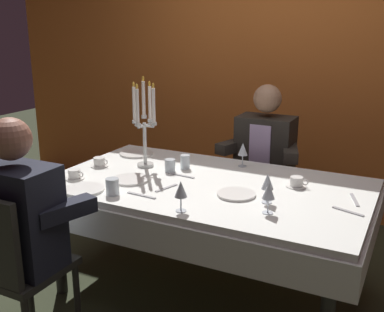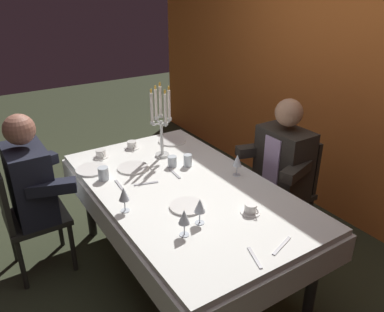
# 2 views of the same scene
# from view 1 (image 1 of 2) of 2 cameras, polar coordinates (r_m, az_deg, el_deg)

# --- Properties ---
(ground_plane) EXTENTS (12.00, 12.00, 0.00)m
(ground_plane) POSITION_cam_1_polar(r_m,az_deg,el_deg) (3.14, 1.79, -16.13)
(ground_plane) COLOR #323824
(back_wall) EXTENTS (6.00, 0.12, 2.70)m
(back_wall) POSITION_cam_1_polar(r_m,az_deg,el_deg) (4.24, 11.73, 11.31)
(back_wall) COLOR orange
(back_wall) RESTS_ON ground_plane
(dining_table) EXTENTS (1.94, 1.14, 0.74)m
(dining_table) POSITION_cam_1_polar(r_m,az_deg,el_deg) (2.86, 1.90, -5.53)
(dining_table) COLOR white
(dining_table) RESTS_ON ground_plane
(candelabra) EXTENTS (0.19, 0.19, 0.61)m
(candelabra) POSITION_cam_1_polar(r_m,az_deg,el_deg) (3.08, -5.87, 3.88)
(candelabra) COLOR silver
(candelabra) RESTS_ON dining_table
(dinner_plate_0) EXTENTS (0.22, 0.22, 0.01)m
(dinner_plate_0) POSITION_cam_1_polar(r_m,az_deg,el_deg) (2.63, 5.45, -4.69)
(dinner_plate_0) COLOR white
(dinner_plate_0) RESTS_ON dining_table
(dinner_plate_1) EXTENTS (0.23, 0.23, 0.01)m
(dinner_plate_1) POSITION_cam_1_polar(r_m,az_deg,el_deg) (2.88, -7.58, -2.88)
(dinner_plate_1) COLOR white
(dinner_plate_1) RESTS_ON dining_table
(dinner_plate_2) EXTENTS (0.24, 0.24, 0.01)m
(dinner_plate_2) POSITION_cam_1_polar(r_m,az_deg,el_deg) (2.76, -13.15, -4.01)
(dinner_plate_2) COLOR white
(dinner_plate_2) RESTS_ON dining_table
(dinner_plate_3) EXTENTS (0.24, 0.24, 0.01)m
(dinner_plate_3) POSITION_cam_1_polar(r_m,az_deg,el_deg) (3.44, -6.84, 0.30)
(dinner_plate_3) COLOR white
(dinner_plate_3) RESTS_ON dining_table
(wine_glass_0) EXTENTS (0.07, 0.07, 0.16)m
(wine_glass_0) POSITION_cam_1_polar(r_m,az_deg,el_deg) (2.51, 9.26, -3.22)
(wine_glass_0) COLOR silver
(wine_glass_0) RESTS_ON dining_table
(wine_glass_1) EXTENTS (0.07, 0.07, 0.16)m
(wine_glass_1) POSITION_cam_1_polar(r_m,az_deg,el_deg) (2.36, -1.38, -4.17)
(wine_glass_1) COLOR silver
(wine_glass_1) RESTS_ON dining_table
(wine_glass_2) EXTENTS (0.07, 0.07, 0.16)m
(wine_glass_2) POSITION_cam_1_polar(r_m,az_deg,el_deg) (3.13, 6.25, 0.75)
(wine_glass_2) COLOR silver
(wine_glass_2) RESTS_ON dining_table
(wine_glass_3) EXTENTS (0.07, 0.07, 0.16)m
(wine_glass_3) POSITION_cam_1_polar(r_m,az_deg,el_deg) (2.37, 9.38, -4.32)
(wine_glass_3) COLOR silver
(wine_glass_3) RESTS_ON dining_table
(water_tumbler_0) EXTENTS (0.07, 0.07, 0.08)m
(water_tumbler_0) POSITION_cam_1_polar(r_m,az_deg,el_deg) (3.02, -2.71, -1.16)
(water_tumbler_0) COLOR silver
(water_tumbler_0) RESTS_ON dining_table
(water_tumbler_1) EXTENTS (0.06, 0.06, 0.09)m
(water_tumbler_1) POSITION_cam_1_polar(r_m,az_deg,el_deg) (3.08, -0.85, -0.71)
(water_tumbler_1) COLOR silver
(water_tumbler_1) RESTS_ON dining_table
(water_tumbler_2) EXTENTS (0.08, 0.08, 0.10)m
(water_tumbler_2) POSITION_cam_1_polar(r_m,az_deg,el_deg) (2.65, -9.74, -3.72)
(water_tumbler_2) COLOR silver
(water_tumbler_2) RESTS_ON dining_table
(coffee_cup_0) EXTENTS (0.13, 0.12, 0.06)m
(coffee_cup_0) POSITION_cam_1_polar(r_m,az_deg,el_deg) (2.97, -14.20, -2.23)
(coffee_cup_0) COLOR white
(coffee_cup_0) RESTS_ON dining_table
(coffee_cup_1) EXTENTS (0.13, 0.12, 0.06)m
(coffee_cup_1) POSITION_cam_1_polar(r_m,az_deg,el_deg) (2.81, 12.73, -3.18)
(coffee_cup_1) COLOR white
(coffee_cup_1) RESTS_ON dining_table
(coffee_cup_2) EXTENTS (0.13, 0.12, 0.06)m
(coffee_cup_2) POSITION_cam_1_polar(r_m,az_deg,el_deg) (3.20, -11.28, -0.77)
(coffee_cup_2) COLOR white
(coffee_cup_2) RESTS_ON dining_table
(fork_0) EXTENTS (0.17, 0.07, 0.01)m
(fork_0) POSITION_cam_1_polar(r_m,az_deg,el_deg) (2.52, 18.57, -6.45)
(fork_0) COLOR #B7B7BC
(fork_0) RESTS_ON dining_table
(knife_1) EXTENTS (0.08, 0.19, 0.01)m
(knife_1) POSITION_cam_1_polar(r_m,az_deg,el_deg) (2.70, 19.32, -5.08)
(knife_1) COLOR #B7B7BC
(knife_1) RESTS_ON dining_table
(knife_2) EXTENTS (0.19, 0.03, 0.01)m
(knife_2) POSITION_cam_1_polar(r_m,az_deg,el_deg) (2.94, -1.31, -2.40)
(knife_2) COLOR #B7B7BC
(knife_2) RESTS_ON dining_table
(knife_3) EXTENTS (0.19, 0.03, 0.01)m
(knife_3) POSITION_cam_1_polar(r_m,az_deg,el_deg) (2.62, -6.21, -4.82)
(knife_3) COLOR #B7B7BC
(knife_3) RESTS_ON dining_table
(fork_4) EXTENTS (0.06, 0.17, 0.01)m
(fork_4) POSITION_cam_1_polar(r_m,az_deg,el_deg) (2.73, -3.16, -3.94)
(fork_4) COLOR #B7B7BC
(fork_4) RESTS_ON dining_table
(seated_diner_0) EXTENTS (0.63, 0.48, 1.24)m
(seated_diner_0) POSITION_cam_1_polar(r_m,az_deg,el_deg) (2.51, -20.62, -6.93)
(seated_diner_0) COLOR #272722
(seated_diner_0) RESTS_ON ground_plane
(seated_diner_1) EXTENTS (0.63, 0.48, 1.24)m
(seated_diner_1) POSITION_cam_1_polar(r_m,az_deg,el_deg) (3.59, 8.99, 0.67)
(seated_diner_1) COLOR #272722
(seated_diner_1) RESTS_ON ground_plane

